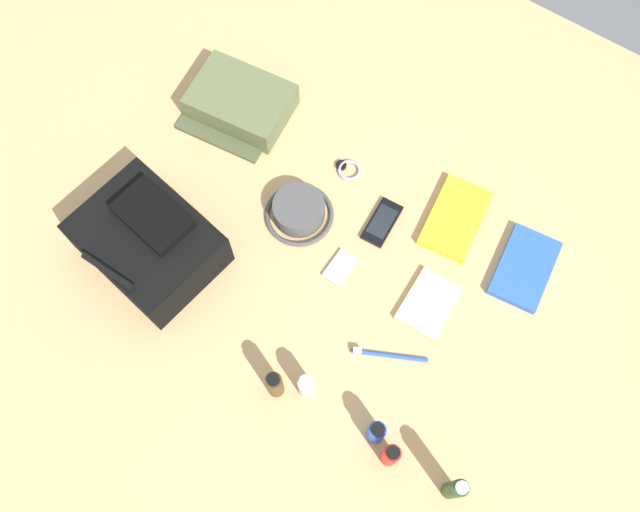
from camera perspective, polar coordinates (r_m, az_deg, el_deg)
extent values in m
cube|color=tan|center=(1.74, 0.00, -0.61)|extent=(2.64, 2.02, 0.02)
cube|color=black|center=(1.72, -13.86, 1.04)|extent=(0.35, 0.30, 0.13)
cube|color=black|center=(1.66, -13.56, 3.23)|extent=(0.19, 0.14, 0.03)
cylinder|color=black|center=(1.64, -16.99, -1.18)|extent=(0.14, 0.02, 0.02)
cube|color=#56603D|center=(1.90, -6.49, 12.45)|extent=(0.28, 0.21, 0.08)
cube|color=#454D30|center=(1.89, -8.17, 9.73)|extent=(0.25, 0.09, 0.01)
cylinder|color=#454545|center=(1.74, -1.74, 3.81)|extent=(0.13, 0.13, 0.05)
torus|color=#454545|center=(1.77, -1.72, 3.42)|extent=(0.18, 0.18, 0.01)
cylinder|color=#19471E|center=(1.57, 10.97, -18.26)|extent=(0.04, 0.04, 0.15)
cylinder|color=silver|center=(1.49, 11.54, -18.10)|extent=(0.03, 0.03, 0.01)
cylinder|color=red|center=(1.57, 5.79, -15.96)|extent=(0.04, 0.04, 0.11)
cylinder|color=black|center=(1.51, 6.03, -15.74)|extent=(0.03, 0.03, 0.01)
cylinder|color=blue|center=(1.59, 4.63, -14.22)|extent=(0.04, 0.04, 0.09)
cylinder|color=black|center=(1.53, 4.78, -13.99)|extent=(0.03, 0.03, 0.01)
cylinder|color=beige|center=(1.59, -1.11, -10.62)|extent=(0.04, 0.04, 0.09)
cylinder|color=silver|center=(1.54, -1.15, -10.27)|extent=(0.03, 0.03, 0.01)
cylinder|color=#473319|center=(1.59, -3.71, -10.49)|extent=(0.04, 0.04, 0.11)
cylinder|color=black|center=(1.52, -3.86, -10.05)|extent=(0.03, 0.03, 0.01)
cube|color=blue|center=(1.78, 16.42, -0.94)|extent=(0.15, 0.21, 0.02)
cube|color=white|center=(1.78, 16.40, -0.98)|extent=(0.14, 0.20, 0.02)
cube|color=yellow|center=(1.79, 11.05, 3.06)|extent=(0.15, 0.22, 0.02)
cube|color=white|center=(1.79, 11.04, 3.02)|extent=(0.14, 0.21, 0.02)
cube|color=black|center=(1.76, 5.10, 2.75)|extent=(0.07, 0.13, 0.01)
cube|color=black|center=(1.76, 5.12, 2.84)|extent=(0.05, 0.09, 0.00)
cube|color=#B7B7BC|center=(1.71, 1.66, -0.96)|extent=(0.05, 0.08, 0.01)
cylinder|color=silver|center=(1.71, 1.93, -0.51)|extent=(0.03, 0.03, 0.00)
torus|color=#99999E|center=(1.82, 2.43, 7.03)|extent=(0.06, 0.06, 0.01)
cylinder|color=black|center=(1.83, 1.74, 7.43)|extent=(0.03, 0.03, 0.01)
cylinder|color=blue|center=(1.66, 5.69, -8.11)|extent=(0.17, 0.09, 0.01)
cube|color=white|center=(1.65, 3.09, -7.73)|extent=(0.02, 0.02, 0.01)
cube|color=beige|center=(1.70, 8.92, -3.89)|extent=(0.11, 0.15, 0.02)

